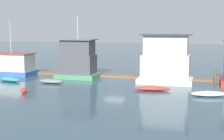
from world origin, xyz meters
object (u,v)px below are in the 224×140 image
object	(u,v)px
dinghy_grey	(51,81)
dinghy_white	(209,94)
dinghy_teal	(10,79)
houseboat_white	(166,61)
dinghy_red	(152,88)
mooring_post_far_left	(215,77)
houseboat_blue	(13,64)
buoy_red	(24,91)
houseboat_green	(78,60)

from	to	relation	value
dinghy_grey	dinghy_white	world-z (taller)	dinghy_grey
dinghy_teal	dinghy_white	xyz separation A→B (m)	(23.02, -1.89, -0.02)
houseboat_white	dinghy_red	world-z (taller)	houseboat_white
dinghy_teal	dinghy_red	distance (m)	17.46
mooring_post_far_left	dinghy_red	bearing A→B (deg)	-133.83
dinghy_grey	houseboat_blue	bearing A→B (deg)	151.17
dinghy_red	mooring_post_far_left	world-z (taller)	mooring_post_far_left
houseboat_blue	dinghy_teal	distance (m)	5.53
houseboat_blue	houseboat_white	distance (m)	20.90
dinghy_grey	dinghy_red	bearing A→B (deg)	-4.32
dinghy_grey	buoy_red	bearing A→B (deg)	-88.08
houseboat_blue	dinghy_red	xyz separation A→B (m)	(20.14, -5.39, -1.23)
houseboat_white	dinghy_grey	xyz separation A→B (m)	(-12.72, -4.09, -2.29)
houseboat_white	buoy_red	xyz separation A→B (m)	(-12.52, -10.18, -2.24)
houseboat_blue	houseboat_green	world-z (taller)	houseboat_green
buoy_red	houseboat_green	bearing A→B (deg)	83.67
dinghy_grey	mooring_post_far_left	world-z (taller)	mooring_post_far_left
dinghy_grey	mooring_post_far_left	bearing A→B (deg)	17.30
houseboat_green	buoy_red	distance (m)	11.08
houseboat_white	dinghy_teal	distance (m)	18.81
dinghy_red	houseboat_green	bearing A→B (deg)	151.88
houseboat_white	buoy_red	world-z (taller)	houseboat_white
houseboat_blue	mooring_post_far_left	distance (m)	26.55
houseboat_green	dinghy_white	world-z (taller)	houseboat_green
buoy_red	houseboat_blue	bearing A→B (deg)	128.31
houseboat_blue	dinghy_teal	bearing A→B (deg)	-60.03
dinghy_red	dinghy_white	xyz separation A→B (m)	(5.57, -1.17, 0.01)
dinghy_teal	mooring_post_far_left	world-z (taller)	mooring_post_far_left
houseboat_white	dinghy_teal	xyz separation A→B (m)	(-18.17, -4.28, -2.30)
houseboat_green	dinghy_white	size ratio (longest dim) A/B	2.26
dinghy_grey	buoy_red	world-z (taller)	buoy_red
mooring_post_far_left	houseboat_white	bearing A→B (deg)	-163.91
dinghy_teal	mooring_post_far_left	xyz separation A→B (m)	(23.81, 5.91, 0.50)
dinghy_grey	buoy_red	distance (m)	6.09
houseboat_white	dinghy_grey	distance (m)	13.56
dinghy_red	houseboat_blue	bearing A→B (deg)	165.02
houseboat_blue	dinghy_white	xyz separation A→B (m)	(25.71, -6.56, -1.22)
dinghy_teal	dinghy_grey	world-z (taller)	dinghy_grey
dinghy_teal	dinghy_red	bearing A→B (deg)	-2.34
dinghy_white	buoy_red	size ratio (longest dim) A/B	5.72
houseboat_white	mooring_post_far_left	size ratio (longest dim) A/B	4.16
dinghy_white	buoy_red	world-z (taller)	buoy_red
dinghy_teal	mooring_post_far_left	bearing A→B (deg)	13.94
houseboat_white	dinghy_red	size ratio (longest dim) A/B	1.62
houseboat_blue	dinghy_white	distance (m)	26.56
houseboat_green	houseboat_white	distance (m)	11.34
dinghy_grey	houseboat_green	bearing A→B (deg)	73.51
houseboat_blue	houseboat_white	xyz separation A→B (m)	(20.87, -0.39, 1.09)
dinghy_teal	dinghy_grey	xyz separation A→B (m)	(5.45, 0.19, 0.01)
dinghy_white	buoy_red	distance (m)	17.82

